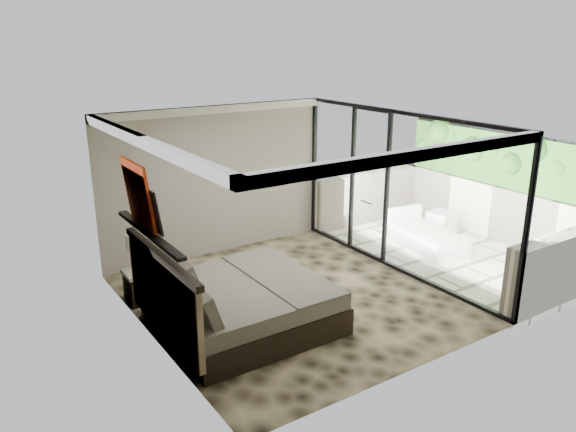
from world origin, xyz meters
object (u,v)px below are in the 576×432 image
nightstand (141,287)px  table_lamp (137,247)px  lounger (425,237)px  bed (236,303)px  ottoman (441,223)px

nightstand → table_lamp: table_lamp is taller
nightstand → lounger: 5.55m
bed → ottoman: bed is taller
nightstand → ottoman: 6.37m
ottoman → nightstand: bearing=176.4°
bed → nightstand: size_ratio=5.03×
nightstand → bed: bearing=-72.9°
table_lamp → lounger: table_lamp is taller
nightstand → lounger: (5.50, -0.78, -0.03)m
ottoman → table_lamp: bearing=176.5°
bed → ottoman: bearing=11.9°
bed → table_lamp: (-0.85, 1.55, 0.53)m
nightstand → ottoman: size_ratio=0.98×
nightstand → table_lamp: size_ratio=0.76×
nightstand → lounger: bearing=-19.4°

